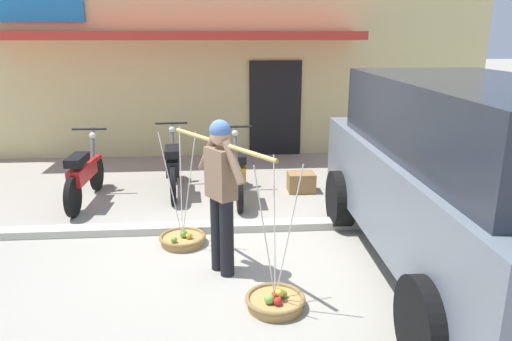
% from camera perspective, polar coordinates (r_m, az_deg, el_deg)
% --- Properties ---
extents(ground_plane, '(90.00, 90.00, 0.00)m').
position_cam_1_polar(ground_plane, '(5.81, -3.03, -9.81)').
color(ground_plane, '#9E998C').
extents(sidewalk_curb, '(20.00, 0.24, 0.10)m').
position_cam_1_polar(sidewalk_curb, '(6.43, -3.20, -6.70)').
color(sidewalk_curb, '#BAB4A5').
rests_on(sidewalk_curb, ground).
extents(fruit_vendor, '(1.02, 1.55, 1.70)m').
position_cam_1_polar(fruit_vendor, '(5.02, -4.19, -1.99)').
color(fruit_vendor, black).
rests_on(fruit_vendor, ground).
extents(fruit_basket_left_side, '(0.58, 0.58, 1.45)m').
position_cam_1_polar(fruit_basket_left_side, '(6.07, -8.76, -8.00)').
color(fruit_basket_left_side, '#B2894C').
rests_on(fruit_basket_left_side, ground).
extents(fruit_basket_right_side, '(0.58, 0.58, 1.45)m').
position_cam_1_polar(fruit_basket_right_side, '(4.72, 2.31, -15.21)').
color(fruit_basket_right_side, '#B2894C').
rests_on(fruit_basket_right_side, ground).
extents(motorcycle_nearest_shop, '(0.54, 1.82, 1.09)m').
position_cam_1_polar(motorcycle_nearest_shop, '(7.77, -19.85, -0.46)').
color(motorcycle_nearest_shop, black).
rests_on(motorcycle_nearest_shop, ground).
extents(motorcycle_second_in_row, '(0.54, 1.82, 1.09)m').
position_cam_1_polar(motorcycle_second_in_row, '(7.93, -9.89, 0.58)').
color(motorcycle_second_in_row, black).
rests_on(motorcycle_second_in_row, ground).
extents(motorcycle_third_in_row, '(0.54, 1.82, 1.09)m').
position_cam_1_polar(motorcycle_third_in_row, '(7.50, -2.24, -0.06)').
color(motorcycle_third_in_row, black).
rests_on(motorcycle_third_in_row, ground).
extents(parked_truck, '(2.24, 4.85, 2.10)m').
position_cam_1_polar(parked_truck, '(5.34, 24.10, -0.58)').
color(parked_truck, slate).
rests_on(parked_truck, ground).
extents(storefront_building, '(13.00, 6.00, 4.20)m').
position_cam_1_polar(storefront_building, '(12.59, -8.14, 13.88)').
color(storefront_building, '#DBC684').
rests_on(storefront_building, ground).
extents(wooden_crate, '(0.44, 0.36, 0.32)m').
position_cam_1_polar(wooden_crate, '(7.96, 5.42, -1.39)').
color(wooden_crate, olive).
rests_on(wooden_crate, ground).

